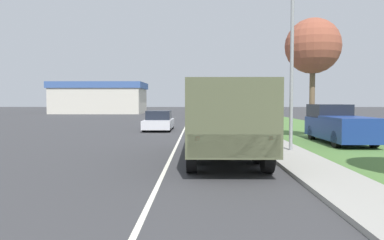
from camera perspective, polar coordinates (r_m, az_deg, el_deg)
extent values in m
plane|color=#38383A|center=(40.54, -0.54, -0.04)|extent=(180.00, 180.00, 0.00)
cube|color=silver|center=(40.54, -0.54, -0.04)|extent=(0.12, 120.00, 0.00)
cube|color=#9E9B93|center=(40.68, 5.81, 0.04)|extent=(1.80, 120.00, 0.12)
cube|color=#4C7538|center=(41.29, 11.90, -0.04)|extent=(7.00, 120.00, 0.02)
cube|color=#545B3D|center=(16.16, 4.15, 1.40)|extent=(2.50, 2.17, 2.14)
cube|color=#4C5138|center=(12.30, 5.19, 0.83)|extent=(2.50, 5.58, 2.10)
cube|color=#545B3D|center=(9.63, 6.40, -3.94)|extent=(2.37, 0.10, 0.60)
cube|color=red|center=(9.54, 0.81, -2.78)|extent=(0.12, 0.06, 0.12)
cube|color=red|center=(9.72, 11.93, -2.74)|extent=(0.12, 0.06, 0.12)
cylinder|color=black|center=(16.09, 0.25, -2.52)|extent=(0.30, 1.15, 1.15)
cylinder|color=black|center=(16.22, 8.04, -2.50)|extent=(0.30, 1.15, 1.15)
cylinder|color=black|center=(10.97, -0.04, -5.08)|extent=(0.30, 1.15, 1.15)
cylinder|color=black|center=(11.15, 11.37, -5.00)|extent=(0.30, 1.15, 1.15)
cylinder|color=black|center=(12.63, 0.08, -4.02)|extent=(0.30, 1.15, 1.15)
cylinder|color=black|center=(12.79, 10.00, -3.98)|extent=(0.30, 1.15, 1.15)
cube|color=silver|center=(26.79, -5.09, -0.57)|extent=(1.91, 4.44, 0.60)
cube|color=black|center=(26.85, -5.07, 0.75)|extent=(1.68, 2.00, 0.63)
cylinder|color=black|center=(28.31, -6.51, -0.70)|extent=(0.20, 0.64, 0.64)
cylinder|color=black|center=(28.14, -3.05, -0.70)|extent=(0.20, 0.64, 0.64)
cylinder|color=black|center=(25.50, -7.33, -1.10)|extent=(0.20, 0.64, 0.64)
cylinder|color=black|center=(25.31, -3.49, -1.11)|extent=(0.20, 0.64, 0.64)
cube|color=#B7BABF|center=(41.41, 1.68, 0.78)|extent=(1.81, 4.80, 0.74)
cube|color=black|center=(41.49, 1.68, 1.81)|extent=(1.59, 2.16, 0.75)
cylinder|color=black|center=(42.95, 0.58, 0.55)|extent=(0.20, 0.64, 0.64)
cylinder|color=black|center=(42.98, 2.72, 0.55)|extent=(0.20, 0.64, 0.64)
cylinder|color=black|center=(39.88, 0.56, 0.37)|extent=(0.20, 0.64, 0.64)
cylinder|color=black|center=(39.91, 2.87, 0.37)|extent=(0.20, 0.64, 0.64)
cube|color=navy|center=(19.78, 21.61, -1.21)|extent=(1.91, 5.45, 0.99)
cube|color=black|center=(21.23, 20.15, 1.34)|extent=(1.76, 2.29, 0.68)
cube|color=navy|center=(18.69, 22.89, 0.24)|extent=(1.91, 3.16, 0.12)
cylinder|color=black|center=(21.24, 17.77, -1.81)|extent=(0.24, 0.76, 0.76)
cylinder|color=black|center=(21.78, 21.97, -1.76)|extent=(0.24, 0.76, 0.76)
cylinder|color=black|center=(17.84, 21.13, -2.74)|extent=(0.24, 0.76, 0.76)
cylinder|color=black|center=(18.48, 25.99, -2.65)|extent=(0.24, 0.76, 0.76)
cylinder|color=gray|center=(15.63, 14.98, 9.66)|extent=(0.14, 0.14, 7.68)
cylinder|color=brown|center=(21.66, 17.82, 2.91)|extent=(0.30, 0.30, 4.25)
sphere|color=brown|center=(21.87, 17.94, 10.69)|extent=(3.02, 3.02, 3.02)
cube|color=beige|center=(65.24, -13.85, 2.82)|extent=(14.57, 9.02, 4.15)
cube|color=#385693|center=(65.29, -13.88, 5.09)|extent=(15.16, 9.38, 1.04)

